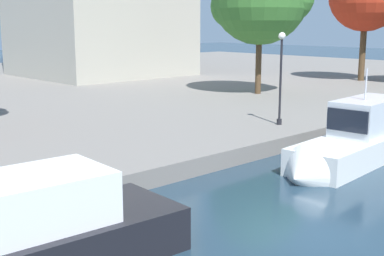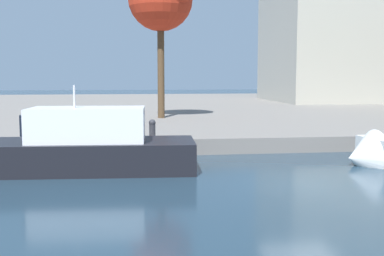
% 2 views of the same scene
% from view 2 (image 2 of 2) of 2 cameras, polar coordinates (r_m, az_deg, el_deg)
% --- Properties ---
extents(ground_plane, '(220.00, 220.00, 0.00)m').
position_cam_2_polar(ground_plane, '(16.79, 12.86, -6.65)').
color(ground_plane, '#1E3342').
extents(dock_promenade, '(120.00, 55.00, 0.75)m').
position_cam_2_polar(dock_promenade, '(49.94, -0.95, 2.40)').
color(dock_promenade, slate).
rests_on(dock_promenade, ground_plane).
extents(motor_yacht_1, '(10.77, 3.48, 4.33)m').
position_cam_2_polar(motor_yacht_1, '(19.38, -15.93, -2.92)').
color(motor_yacht_1, black).
rests_on(motor_yacht_1, ground_plane).
extents(mooring_bollard_0, '(0.33, 0.33, 0.88)m').
position_cam_2_polar(mooring_bollard_0, '(22.90, -4.70, -0.00)').
color(mooring_bollard_0, '#2D2D33').
rests_on(mooring_bollard_0, dock_promenade).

